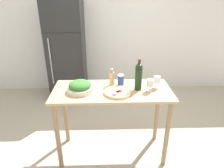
% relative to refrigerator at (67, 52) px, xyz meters
% --- Properties ---
extents(ground_plane, '(14.00, 14.00, 0.00)m').
position_rel_refrigerator_xyz_m(ground_plane, '(0.82, -1.68, -0.94)').
color(ground_plane, '#BCAD93').
extents(wall_back, '(6.40, 0.06, 2.60)m').
position_rel_refrigerator_xyz_m(wall_back, '(0.82, 0.37, 0.36)').
color(wall_back, silver).
rests_on(wall_back, ground_plane).
extents(refrigerator, '(0.67, 0.67, 1.87)m').
position_rel_refrigerator_xyz_m(refrigerator, '(0.00, 0.00, 0.00)').
color(refrigerator, black).
rests_on(refrigerator, ground_plane).
extents(prep_counter, '(1.38, 0.61, 0.93)m').
position_rel_refrigerator_xyz_m(prep_counter, '(0.82, -1.68, -0.16)').
color(prep_counter, tan).
rests_on(prep_counter, ground_plane).
extents(wine_bottle, '(0.08, 0.08, 0.36)m').
position_rel_refrigerator_xyz_m(wine_bottle, '(1.12, -1.68, 0.16)').
color(wine_bottle, black).
rests_on(wine_bottle, prep_counter).
extents(wine_glass_near, '(0.08, 0.08, 0.15)m').
position_rel_refrigerator_xyz_m(wine_glass_near, '(1.25, -1.73, 0.09)').
color(wine_glass_near, silver).
rests_on(wine_glass_near, prep_counter).
extents(wine_glass_far, '(0.08, 0.08, 0.15)m').
position_rel_refrigerator_xyz_m(wine_glass_far, '(1.34, -1.64, 0.09)').
color(wine_glass_far, silver).
rests_on(wine_glass_far, prep_counter).
extents(pepper_mill, '(0.06, 0.06, 0.21)m').
position_rel_refrigerator_xyz_m(pepper_mill, '(0.82, -1.54, 0.09)').
color(pepper_mill, tan).
rests_on(pepper_mill, prep_counter).
extents(salad_bowl, '(0.30, 0.30, 0.13)m').
position_rel_refrigerator_xyz_m(salad_bowl, '(0.45, -1.71, 0.05)').
color(salad_bowl, silver).
rests_on(salad_bowl, prep_counter).
extents(homemade_pizza, '(0.31, 0.31, 0.03)m').
position_rel_refrigerator_xyz_m(homemade_pizza, '(0.88, -1.78, 0.01)').
color(homemade_pizza, '#DBC189').
rests_on(homemade_pizza, prep_counter).
extents(salt_canister, '(0.08, 0.08, 0.13)m').
position_rel_refrigerator_xyz_m(salt_canister, '(0.93, -1.55, 0.06)').
color(salt_canister, '#284CA3').
rests_on(salt_canister, prep_counter).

